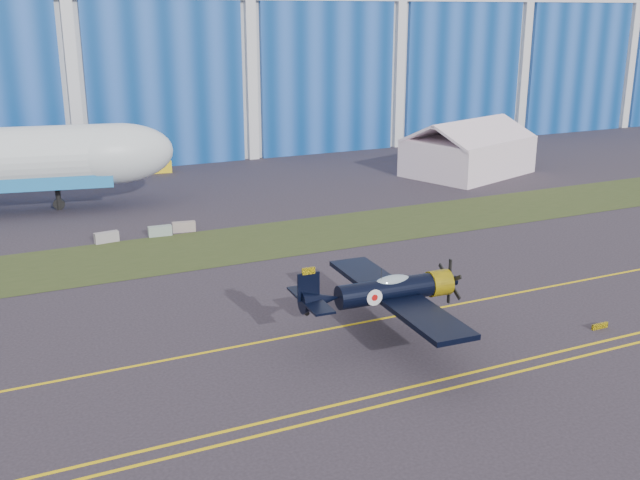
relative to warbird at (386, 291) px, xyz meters
name	(u,v)px	position (x,y,z in m)	size (l,w,h in m)	color
ground	(197,319)	(-9.16, 7.91, -3.14)	(260.00, 260.00, 0.00)	#332D37
grass_median	(147,256)	(-9.16, 21.91, -3.12)	(260.00, 10.00, 0.02)	#475128
hangar	(48,39)	(-9.16, 79.70, 11.82)	(220.00, 45.70, 30.00)	silver
taxiway_centreline	(221,350)	(-9.16, 2.91, -3.13)	(200.00, 0.20, 0.02)	yellow
edge_line_near	(284,429)	(-9.16, -6.59, -3.13)	(80.00, 0.20, 0.02)	yellow
edge_line_far	(276,419)	(-9.16, -5.59, -3.13)	(80.00, 0.20, 0.02)	yellow
guard_board_right	(600,326)	(12.84, -4.09, -2.96)	(1.20, 0.15, 0.35)	yellow
warbird	(386,291)	(0.00, 0.00, 0.00)	(12.00, 14.23, 4.07)	black
tent	(468,147)	(32.62, 37.13, 0.16)	(16.78, 14.43, 6.59)	white
shipping_container	(10,170)	(-17.18, 55.48, -1.75)	(6.42, 2.57, 2.78)	white
tug	(161,166)	(-0.30, 53.73, -2.43)	(2.42, 1.51, 1.41)	yellow
gse_box	(435,143)	(38.63, 53.16, -2.27)	(2.88, 1.54, 1.73)	tan
barrier_a	(107,237)	(-11.40, 27.07, -2.69)	(2.00, 0.60, 0.90)	#978F95
barrier_b	(160,231)	(-6.87, 27.03, -2.69)	(2.00, 0.60, 0.90)	#899E96
barrier_c	(184,227)	(-4.64, 27.46, -2.69)	(2.00, 0.60, 0.90)	gray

